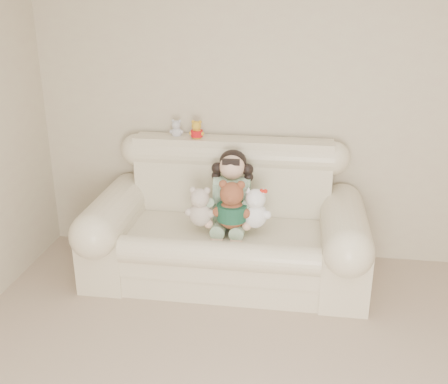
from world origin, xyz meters
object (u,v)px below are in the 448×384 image
seated_child (232,188)px  cream_teddy (200,203)px  white_cat (256,204)px  brown_teddy (232,200)px  sofa (226,216)px

seated_child → cream_teddy: size_ratio=1.70×
white_cat → brown_teddy: bearing=168.5°
sofa → brown_teddy: sofa is taller
sofa → seated_child: 0.22m
sofa → brown_teddy: 0.26m
sofa → brown_teddy: bearing=-67.4°
cream_teddy → brown_teddy: bearing=8.6°
brown_teddy → seated_child: bearing=85.3°
white_cat → sofa: bearing=128.7°
brown_teddy → white_cat: 0.17m
brown_teddy → white_cat: brown_teddy is taller
white_cat → cream_teddy: (-0.40, -0.03, -0.01)m
white_cat → seated_child: bearing=110.8°
seated_child → sofa: bearing=-116.0°
brown_teddy → cream_teddy: brown_teddy is taller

